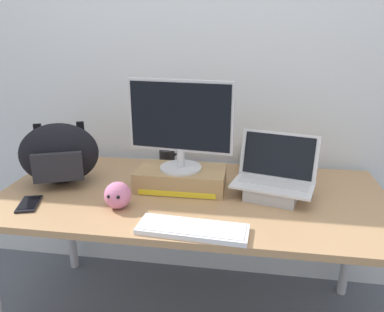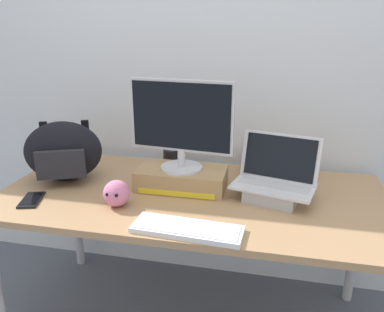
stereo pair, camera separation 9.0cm
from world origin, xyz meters
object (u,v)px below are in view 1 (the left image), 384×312
at_px(messenger_backpack, 59,154).
at_px(cell_phone, 29,204).
at_px(coffee_mug, 168,158).
at_px(open_laptop, 274,184).
at_px(toner_box_yellow, 181,178).
at_px(toner_box_cyan, 272,162).
at_px(plush_toy, 118,195).
at_px(desktop_monitor, 180,124).
at_px(external_keyboard, 193,229).

distance_m(messenger_backpack, cell_phone, 0.29).
bearing_deg(coffee_mug, open_laptop, -27.81).
distance_m(toner_box_yellow, toner_box_cyan, 0.53).
height_order(coffee_mug, plush_toy, plush_toy).
bearing_deg(plush_toy, coffee_mug, 78.74).
height_order(toner_box_yellow, messenger_backpack, messenger_backpack).
distance_m(desktop_monitor, open_laptop, 0.50).
distance_m(cell_phone, plush_toy, 0.39).
distance_m(messenger_backpack, plush_toy, 0.43).
bearing_deg(toner_box_yellow, external_keyboard, -73.43).
height_order(toner_box_yellow, cell_phone, toner_box_yellow).
xyz_separation_m(toner_box_yellow, open_laptop, (0.43, -0.02, 0.01)).
relative_size(messenger_backpack, coffee_mug, 3.27).
xyz_separation_m(messenger_backpack, cell_phone, (-0.03, -0.25, -0.14)).
xyz_separation_m(open_laptop, cell_phone, (-1.04, -0.26, -0.05)).
bearing_deg(cell_phone, open_laptop, -2.76).
bearing_deg(open_laptop, external_keyboard, -115.69).
distance_m(external_keyboard, messenger_backpack, 0.80).
xyz_separation_m(external_keyboard, cell_phone, (-0.73, 0.11, -0.01)).
distance_m(open_laptop, cell_phone, 1.07).
bearing_deg(toner_box_yellow, open_laptop, -3.28).
bearing_deg(desktop_monitor, toner_box_cyan, 40.88).
xyz_separation_m(external_keyboard, toner_box_cyan, (0.32, 0.69, 0.04)).
bearing_deg(messenger_backpack, toner_box_yellow, -18.62).
relative_size(desktop_monitor, toner_box_cyan, 1.51).
xyz_separation_m(desktop_monitor, external_keyboard, (0.12, -0.39, -0.30)).
relative_size(toner_box_yellow, cell_phone, 2.44).
distance_m(messenger_backpack, toner_box_cyan, 1.07).
relative_size(coffee_mug, toner_box_cyan, 0.39).
relative_size(desktop_monitor, cell_phone, 2.84).
bearing_deg(toner_box_cyan, messenger_backpack, -162.11).
bearing_deg(coffee_mug, cell_phone, -131.74).
bearing_deg(plush_toy, external_keyboard, -23.47).
xyz_separation_m(cell_phone, toner_box_cyan, (1.04, 0.58, 0.04)).
bearing_deg(cell_phone, desktop_monitor, 8.01).
relative_size(toner_box_yellow, external_keyboard, 0.98).
relative_size(open_laptop, cell_phone, 2.30).
xyz_separation_m(desktop_monitor, coffee_mug, (-0.12, 0.27, -0.26)).
height_order(desktop_monitor, messenger_backpack, desktop_monitor).
relative_size(external_keyboard, coffee_mug, 3.38).
xyz_separation_m(open_laptop, external_keyboard, (-0.31, -0.37, -0.05)).
bearing_deg(external_keyboard, desktop_monitor, 110.30).
bearing_deg(desktop_monitor, messenger_backpack, -170.45).
relative_size(desktop_monitor, open_laptop, 1.23).
height_order(desktop_monitor, plush_toy, desktop_monitor).
relative_size(toner_box_yellow, coffee_mug, 3.31).
bearing_deg(cell_phone, plush_toy, -11.13).
xyz_separation_m(open_laptop, messenger_backpack, (-1.01, -0.01, 0.09)).
xyz_separation_m(external_keyboard, messenger_backpack, (-0.70, 0.36, 0.14)).
relative_size(desktop_monitor, messenger_backpack, 1.18).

